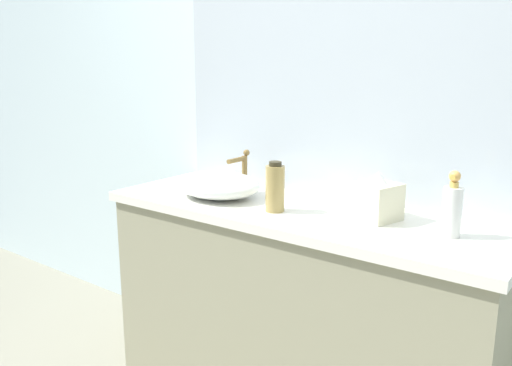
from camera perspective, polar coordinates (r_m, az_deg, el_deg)
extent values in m
cube|color=silver|center=(2.24, 7.73, 10.12)|extent=(6.00, 0.06, 2.60)
cube|color=gray|center=(2.19, 4.29, -14.12)|extent=(1.56, 0.48, 0.82)
cube|color=white|center=(2.03, 4.49, -3.30)|extent=(1.60, 0.52, 0.04)
cube|color=#B2BCC6|center=(2.18, 8.46, 11.08)|extent=(1.51, 0.01, 0.97)
ellipsoid|color=white|center=(2.20, -4.17, -0.18)|extent=(0.38, 0.31, 0.10)
cylinder|color=olive|center=(2.33, -1.24, 1.17)|extent=(0.02, 0.02, 0.15)
cylinder|color=olive|center=(2.27, -2.11, 2.51)|extent=(0.02, 0.11, 0.02)
sphere|color=olive|center=(2.32, -1.03, 3.30)|extent=(0.03, 0.03, 0.03)
cylinder|color=silver|center=(1.80, 20.39, -2.97)|extent=(0.06, 0.06, 0.16)
cylinder|color=#D9B453|center=(1.77, 20.62, -0.17)|extent=(0.03, 0.03, 0.02)
sphere|color=#DFA653|center=(1.77, 20.69, 0.69)|extent=(0.04, 0.04, 0.04)
cylinder|color=gold|center=(1.76, 20.59, 0.63)|extent=(0.02, 0.02, 0.02)
cylinder|color=#A48B4E|center=(1.97, 2.12, -0.63)|extent=(0.07, 0.07, 0.17)
cylinder|color=#36321F|center=(1.95, 2.15, 2.09)|extent=(0.05, 0.05, 0.02)
cube|color=beige|center=(1.92, 12.92, -1.94)|extent=(0.17, 0.17, 0.13)
cone|color=white|center=(1.90, 13.05, 0.51)|extent=(0.08, 0.08, 0.04)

